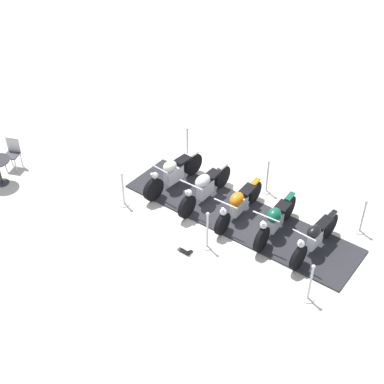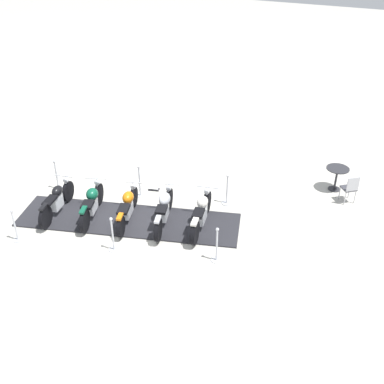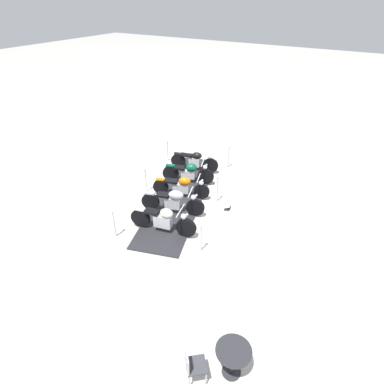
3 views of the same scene
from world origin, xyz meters
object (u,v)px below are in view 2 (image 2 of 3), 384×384
(stanchion_right_front, at_px, (227,194))
(info_placard, at_px, (154,188))
(motorcycle_chrome, at_px, (164,208))
(stanchion_left_rear, at_px, (16,229))
(motorcycle_black, at_px, (57,200))
(cafe_chair_near_table, at_px, (350,187))
(stanchion_left_mid, at_px, (113,239))
(motorcycle_cream, at_px, (201,212))
(stanchion_left_front, at_px, (217,249))
(stanchion_right_rear, at_px, (57,180))
(motorcycle_copper, at_px, (128,206))
(motorcycle_forest, at_px, (92,202))
(cafe_table, at_px, (337,174))
(stanchion_right_mid, at_px, (140,185))

(stanchion_right_front, height_order, info_placard, stanchion_right_front)
(motorcycle_chrome, relative_size, stanchion_left_rear, 2.18)
(motorcycle_black, height_order, cafe_chair_near_table, motorcycle_black)
(motorcycle_black, height_order, stanchion_left_mid, stanchion_left_mid)
(motorcycle_cream, relative_size, stanchion_left_front, 2.15)
(stanchion_right_rear, height_order, stanchion_left_front, stanchion_right_rear)
(stanchion_left_mid, bearing_deg, stanchion_right_rear, -118.27)
(motorcycle_copper, bearing_deg, stanchion_right_rear, 61.70)
(motorcycle_chrome, xyz_separation_m, motorcycle_black, (0.97, -3.12, -0.02))
(motorcycle_copper, distance_m, cafe_chair_near_table, 6.86)
(motorcycle_copper, relative_size, stanchion_left_rear, 2.08)
(motorcycle_chrome, height_order, motorcycle_black, motorcycle_black)
(stanchion_left_mid, height_order, info_placard, stanchion_left_mid)
(motorcycle_copper, distance_m, stanchion_left_mid, 1.46)
(motorcycle_cream, distance_m, info_placard, 2.63)
(motorcycle_chrome, height_order, stanchion_right_rear, stanchion_right_rear)
(motorcycle_forest, distance_m, cafe_table, 7.83)
(stanchion_left_rear, bearing_deg, motorcycle_black, 174.14)
(motorcycle_cream, relative_size, stanchion_right_front, 2.17)
(cafe_table, relative_size, cafe_chair_near_table, 0.84)
(motorcycle_chrome, height_order, motorcycle_copper, motorcycle_chrome)
(motorcycle_chrome, bearing_deg, stanchion_right_front, -51.92)
(motorcycle_chrome, height_order, motorcycle_forest, motorcycle_forest)
(cafe_table, bearing_deg, motorcycle_chrome, -44.33)
(stanchion_left_rear, bearing_deg, stanchion_right_front, 133.99)
(motorcycle_black, distance_m, stanchion_left_mid, 2.61)
(motorcycle_forest, bearing_deg, info_placard, -41.36)
(motorcycle_copper, xyz_separation_m, stanchion_left_rear, (2.21, -2.23, -0.12))
(stanchion_left_rear, height_order, stanchion_right_front, stanchion_right_front)
(motorcycle_black, relative_size, stanchion_left_front, 2.00)
(stanchion_left_mid, bearing_deg, motorcycle_forest, -125.92)
(stanchion_left_front, relative_size, stanchion_right_mid, 0.94)
(motorcycle_forest, bearing_deg, motorcycle_cream, -93.38)
(stanchion_left_front, bearing_deg, motorcycle_black, -89.05)
(stanchion_right_mid, bearing_deg, stanchion_right_rear, -72.88)
(cafe_table, bearing_deg, motorcycle_black, -54.40)
(stanchion_left_mid, bearing_deg, stanchion_right_front, 152.50)
(stanchion_left_mid, xyz_separation_m, cafe_table, (-5.89, 4.69, 0.23))
(stanchion_right_mid, bearing_deg, cafe_chair_near_table, 112.90)
(motorcycle_copper, xyz_separation_m, motorcycle_forest, (0.32, -1.04, 0.02))
(stanchion_left_front, bearing_deg, stanchion_right_rear, -99.76)
(stanchion_left_rear, bearing_deg, motorcycle_forest, 147.65)
(motorcycle_chrome, distance_m, info_placard, 2.02)
(motorcycle_cream, height_order, motorcycle_black, motorcycle_cream)
(motorcycle_chrome, bearing_deg, info_placard, 21.49)
(stanchion_left_rear, distance_m, cafe_chair_near_table, 9.96)
(stanchion_left_front, distance_m, stanchion_right_mid, 3.97)
(stanchion_right_mid, relative_size, cafe_table, 1.40)
(motorcycle_copper, bearing_deg, motorcycle_black, 88.27)
(stanchion_right_front, bearing_deg, motorcycle_black, -57.28)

